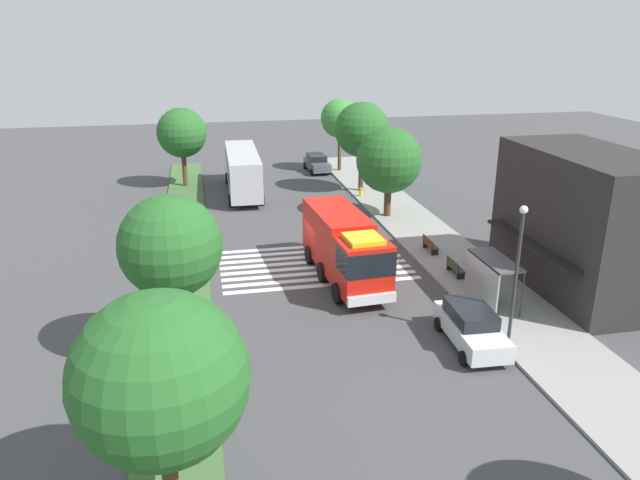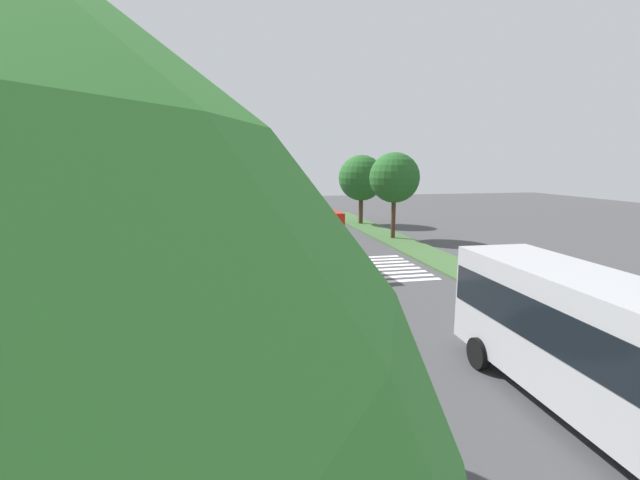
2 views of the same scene
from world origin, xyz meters
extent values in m
plane|color=#424244|center=(0.00, 0.00, 0.00)|extent=(120.00, 120.00, 0.00)
cube|color=gray|center=(0.00, 8.54, 0.07)|extent=(60.00, 4.56, 0.14)
cube|color=#3D6033|center=(0.00, -7.77, 0.07)|extent=(60.00, 3.00, 0.14)
cube|color=silver|center=(-2.90, 0.00, 0.01)|extent=(0.45, 11.28, 0.01)
cube|color=silver|center=(-2.00, 0.00, 0.01)|extent=(0.45, 11.28, 0.01)
cube|color=silver|center=(-1.10, 0.00, 0.01)|extent=(0.45, 11.28, 0.01)
cube|color=silver|center=(-0.20, 0.00, 0.01)|extent=(0.45, 11.28, 0.01)
cube|color=silver|center=(0.70, 0.00, 0.01)|extent=(0.45, 11.28, 0.01)
cube|color=silver|center=(1.60, 0.00, 0.01)|extent=(0.45, 11.28, 0.01)
cube|color=silver|center=(2.50, 0.00, 0.01)|extent=(0.45, 11.28, 0.01)
cube|color=silver|center=(3.40, 0.00, 0.01)|extent=(0.45, 11.28, 0.01)
cube|color=red|center=(5.89, 1.45, 1.97)|extent=(2.87, 2.73, 2.84)
cube|color=red|center=(1.41, 1.13, 2.13)|extent=(6.45, 2.98, 3.15)
cube|color=black|center=(6.29, 1.48, 2.54)|extent=(2.12, 2.70, 1.25)
cube|color=silver|center=(7.33, 1.55, 0.80)|extent=(0.42, 2.55, 0.50)
cube|color=yellow|center=(5.89, 1.45, 3.51)|extent=(2.01, 1.91, 0.24)
cylinder|color=black|center=(5.53, 2.70, 0.55)|extent=(1.12, 0.38, 1.10)
cylinder|color=black|center=(5.71, 0.16, 0.55)|extent=(1.12, 0.38, 1.10)
cylinder|color=black|center=(-0.24, 2.29, 0.55)|extent=(1.12, 0.38, 1.10)
cylinder|color=black|center=(-0.06, -0.25, 0.55)|extent=(1.12, 0.38, 1.10)
cylinder|color=black|center=(2.58, 2.49, 0.55)|extent=(1.12, 0.38, 1.10)
cylinder|color=black|center=(2.76, -0.05, 0.55)|extent=(1.12, 0.38, 1.10)
cube|color=#474C51|center=(-24.25, 5.07, 0.71)|extent=(4.63, 2.00, 0.79)
cube|color=black|center=(-24.48, 5.06, 1.40)|extent=(2.62, 1.69, 0.59)
cylinder|color=black|center=(-22.80, 6.03, 0.32)|extent=(0.65, 0.25, 0.64)
cylinder|color=black|center=(-22.71, 4.24, 0.32)|extent=(0.65, 0.25, 0.64)
cylinder|color=black|center=(-25.80, 5.89, 0.32)|extent=(0.65, 0.25, 0.64)
cylinder|color=black|center=(-25.71, 4.10, 0.32)|extent=(0.65, 0.25, 0.64)
cube|color=silver|center=(11.22, 5.07, 0.74)|extent=(4.87, 2.11, 0.83)
cube|color=black|center=(10.98, 5.08, 1.47)|extent=(2.75, 1.79, 0.63)
cylinder|color=black|center=(12.84, 5.94, 0.32)|extent=(0.65, 0.25, 0.64)
cylinder|color=black|center=(12.76, 4.05, 0.32)|extent=(0.65, 0.25, 0.64)
cylinder|color=black|center=(9.69, 6.09, 0.32)|extent=(0.65, 0.25, 0.64)
cylinder|color=black|center=(9.60, 4.19, 0.32)|extent=(0.65, 0.25, 0.64)
cube|color=#B2B2B7|center=(-17.23, -2.82, 2.09)|extent=(11.11, 2.79, 3.17)
cube|color=black|center=(-17.23, -2.82, 2.47)|extent=(10.89, 2.84, 1.14)
cylinder|color=black|center=(-21.13, -4.01, 0.50)|extent=(1.01, 0.32, 1.00)
cylinder|color=black|center=(-21.07, -1.46, 0.50)|extent=(1.01, 0.32, 1.00)
cylinder|color=black|center=(-13.39, -4.18, 0.50)|extent=(1.01, 0.32, 1.00)
cylinder|color=black|center=(-13.33, -1.63, 0.50)|extent=(1.01, 0.32, 1.00)
cube|color=#4C4C51|center=(7.69, 7.86, 2.54)|extent=(3.50, 1.40, 0.12)
cube|color=#8C9E99|center=(7.69, 7.20, 1.34)|extent=(3.50, 0.08, 2.40)
cylinder|color=#333338|center=(5.99, 8.51, 1.34)|extent=(0.08, 0.08, 2.40)
cylinder|color=#333338|center=(9.39, 8.51, 1.34)|extent=(0.08, 0.08, 2.40)
cube|color=#2D472D|center=(3.69, 7.63, 0.55)|extent=(1.60, 0.50, 0.08)
cube|color=#2D472D|center=(3.69, 7.41, 0.82)|extent=(1.60, 0.06, 0.45)
cube|color=black|center=(2.97, 7.63, 0.33)|extent=(0.08, 0.45, 0.37)
cube|color=black|center=(4.41, 7.63, 0.33)|extent=(0.08, 0.45, 0.37)
cube|color=#4C3823|center=(-0.20, 7.63, 0.55)|extent=(1.60, 0.50, 0.08)
cube|color=#4C3823|center=(-0.20, 7.41, 0.82)|extent=(1.60, 0.06, 0.45)
cube|color=black|center=(-0.92, 7.63, 0.33)|extent=(0.08, 0.45, 0.37)
cube|color=black|center=(0.52, 7.63, 0.33)|extent=(0.08, 0.45, 0.37)
cylinder|color=#2D2D30|center=(11.36, 6.87, 3.14)|extent=(0.16, 0.16, 5.99)
sphere|color=white|center=(11.36, 6.87, 6.31)|extent=(0.36, 0.36, 0.36)
cube|color=#282626|center=(6.47, 13.38, 3.80)|extent=(10.23, 5.11, 7.59)
cube|color=black|center=(6.47, 10.42, 2.80)|extent=(8.18, 0.80, 0.16)
cylinder|color=#513823|center=(-23.86, 7.27, 2.04)|extent=(0.36, 0.36, 3.81)
sphere|color=#387F33|center=(-23.86, 7.27, 5.26)|extent=(3.76, 3.76, 3.76)
cylinder|color=#47301E|center=(-15.75, 7.27, 1.97)|extent=(0.45, 0.45, 3.66)
sphere|color=#235B23|center=(-15.75, 7.27, 5.43)|extent=(4.67, 4.67, 4.67)
cylinder|color=#47301E|center=(-8.15, 7.27, 1.41)|extent=(0.52, 0.52, 2.54)
sphere|color=#235B23|center=(-8.15, 7.27, 4.38)|extent=(4.86, 4.86, 4.86)
cylinder|color=#513823|center=(-20.52, -7.77, 1.76)|extent=(0.42, 0.42, 3.24)
sphere|color=#235B23|center=(-20.52, -7.77, 4.90)|extent=(4.33, 4.33, 4.33)
cylinder|color=#47301E|center=(9.95, -7.77, 1.96)|extent=(0.37, 0.37, 3.64)
sphere|color=#235B23|center=(9.95, -7.77, 5.25)|extent=(4.21, 4.21, 4.21)
cylinder|color=#47301E|center=(19.26, -7.77, 1.69)|extent=(0.45, 0.45, 3.11)
sphere|color=#235B23|center=(19.26, -7.77, 4.91)|extent=(4.74, 4.74, 4.74)
cylinder|color=gold|center=(-13.88, 6.77, 0.49)|extent=(0.28, 0.28, 0.70)
camera|label=1|loc=(33.29, -6.37, 13.52)|focal=33.57mm
camera|label=2|loc=(-25.26, 6.09, 6.51)|focal=24.81mm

